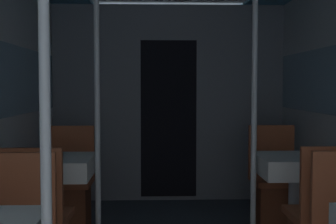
{
  "coord_description": "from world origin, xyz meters",
  "views": [
    {
      "loc": [
        -0.19,
        -1.29,
        1.33
      ],
      "look_at": [
        -0.05,
        2.7,
        1.1
      ],
      "focal_mm": 50.0,
      "sensor_mm": 36.0,
      "label": 1
    }
  ],
  "objects_px": {
    "dining_table_right_1": "(296,171)",
    "support_pole_right_1": "(254,111)",
    "dining_table_left_1": "(54,173)",
    "chair_left_far_1": "(68,198)",
    "support_pole_left_0": "(45,136)",
    "chair_right_far_1": "(275,196)",
    "support_pole_left_1": "(97,112)"
  },
  "relations": [
    {
      "from": "dining_table_left_1",
      "to": "chair_right_far_1",
      "type": "relative_size",
      "value": 0.81
    },
    {
      "from": "dining_table_right_1",
      "to": "chair_right_far_1",
      "type": "distance_m",
      "value": 0.7
    },
    {
      "from": "dining_table_left_1",
      "to": "dining_table_right_1",
      "type": "bearing_deg",
      "value": 0.0
    },
    {
      "from": "support_pole_right_1",
      "to": "chair_right_far_1",
      "type": "bearing_deg",
      "value": 60.63
    },
    {
      "from": "support_pole_left_0",
      "to": "dining_table_left_1",
      "type": "bearing_deg",
      "value": 100.96
    },
    {
      "from": "dining_table_right_1",
      "to": "support_pole_right_1",
      "type": "xyz_separation_m",
      "value": [
        -0.35,
        0.0,
        0.48
      ]
    },
    {
      "from": "dining_table_left_1",
      "to": "chair_left_far_1",
      "type": "bearing_deg",
      "value": 90.0
    },
    {
      "from": "chair_left_far_1",
      "to": "dining_table_left_1",
      "type": "bearing_deg",
      "value": 90.0
    },
    {
      "from": "dining_table_left_1",
      "to": "support_pole_right_1",
      "type": "xyz_separation_m",
      "value": [
        1.59,
        0.0,
        0.48
      ]
    },
    {
      "from": "chair_left_far_1",
      "to": "support_pole_left_1",
      "type": "bearing_deg",
      "value": 119.37
    },
    {
      "from": "chair_right_far_1",
      "to": "support_pole_right_1",
      "type": "bearing_deg",
      "value": 60.63
    },
    {
      "from": "dining_table_right_1",
      "to": "support_pole_right_1",
      "type": "bearing_deg",
      "value": 180.0
    },
    {
      "from": "dining_table_left_1",
      "to": "support_pole_right_1",
      "type": "bearing_deg",
      "value": 0.0
    },
    {
      "from": "support_pole_left_0",
      "to": "chair_right_far_1",
      "type": "xyz_separation_m",
      "value": [
        1.59,
        2.4,
        -0.83
      ]
    },
    {
      "from": "support_pole_left_0",
      "to": "dining_table_right_1",
      "type": "bearing_deg",
      "value": 48.38
    },
    {
      "from": "support_pole_left_0",
      "to": "support_pole_left_1",
      "type": "distance_m",
      "value": 1.78
    },
    {
      "from": "dining_table_right_1",
      "to": "support_pole_left_1",
      "type": "bearing_deg",
      "value": 180.0
    },
    {
      "from": "chair_left_far_1",
      "to": "dining_table_right_1",
      "type": "xyz_separation_m",
      "value": [
        1.93,
        -0.61,
        0.35
      ]
    },
    {
      "from": "support_pole_left_0",
      "to": "support_pole_left_1",
      "type": "relative_size",
      "value": 1.0
    },
    {
      "from": "dining_table_left_1",
      "to": "support_pole_left_1",
      "type": "xyz_separation_m",
      "value": [
        0.35,
        0.0,
        0.48
      ]
    },
    {
      "from": "dining_table_left_1",
      "to": "support_pole_left_1",
      "type": "distance_m",
      "value": 0.6
    },
    {
      "from": "support_pole_left_0",
      "to": "dining_table_left_1",
      "type": "distance_m",
      "value": 1.88
    },
    {
      "from": "support_pole_left_0",
      "to": "support_pole_right_1",
      "type": "height_order",
      "value": "same"
    },
    {
      "from": "chair_left_far_1",
      "to": "dining_table_right_1",
      "type": "distance_m",
      "value": 2.06
    },
    {
      "from": "support_pole_right_1",
      "to": "support_pole_left_1",
      "type": "bearing_deg",
      "value": 180.0
    },
    {
      "from": "chair_left_far_1",
      "to": "dining_table_right_1",
      "type": "relative_size",
      "value": 1.23
    },
    {
      "from": "support_pole_right_1",
      "to": "dining_table_left_1",
      "type": "bearing_deg",
      "value": 180.0
    },
    {
      "from": "dining_table_left_1",
      "to": "support_pole_right_1",
      "type": "relative_size",
      "value": 0.34
    },
    {
      "from": "dining_table_left_1",
      "to": "chair_left_far_1",
      "type": "distance_m",
      "value": 0.7
    },
    {
      "from": "support_pole_left_0",
      "to": "chair_right_far_1",
      "type": "height_order",
      "value": "support_pole_left_0"
    },
    {
      "from": "chair_left_far_1",
      "to": "support_pole_left_1",
      "type": "relative_size",
      "value": 0.42
    },
    {
      "from": "dining_table_left_1",
      "to": "chair_right_far_1",
      "type": "xyz_separation_m",
      "value": [
        1.93,
        0.61,
        -0.35
      ]
    }
  ]
}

